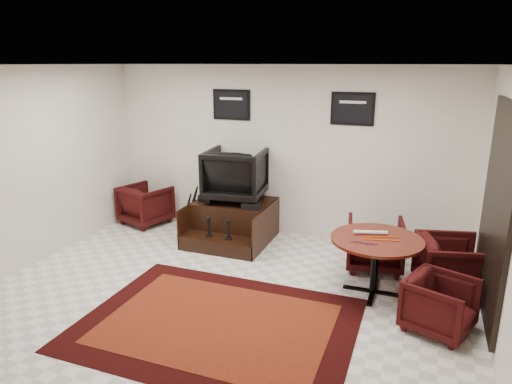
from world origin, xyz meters
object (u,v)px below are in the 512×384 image
at_px(shine_chair, 236,172).
at_px(armchair_side, 146,203).
at_px(table_chair_corner, 440,302).
at_px(table_chair_window, 451,263).
at_px(table_chair_back, 375,242).
at_px(shine_podium, 233,222).
at_px(meeting_table, 376,245).

xyz_separation_m(shine_chair, armchair_side, (-1.79, 0.03, -0.72)).
relative_size(shine_chair, table_chair_corner, 1.40).
bearing_deg(table_chair_window, armchair_side, 66.70).
bearing_deg(table_chair_back, table_chair_corner, 112.84).
xyz_separation_m(table_chair_back, table_chair_window, (0.98, -0.41, 0.01)).
relative_size(shine_podium, shine_chair, 1.36).
relative_size(meeting_table, table_chair_window, 1.42).
distance_m(armchair_side, table_chair_back, 4.12).
bearing_deg(shine_chair, armchair_side, -7.12).
xyz_separation_m(meeting_table, table_chair_window, (0.90, 0.35, -0.25)).
distance_m(shine_chair, meeting_table, 2.71).
distance_m(shine_podium, meeting_table, 2.64).
xyz_separation_m(armchair_side, meeting_table, (4.18, -1.23, 0.26)).
xyz_separation_m(shine_podium, table_chair_window, (3.29, -0.71, 0.10)).
height_order(shine_podium, armchair_side, armchair_side).
relative_size(shine_podium, table_chair_corner, 1.90).
bearing_deg(shine_chair, shine_podium, 83.92).
xyz_separation_m(shine_chair, table_chair_window, (3.29, -0.84, -0.72)).
bearing_deg(shine_podium, table_chair_corner, -28.02).
relative_size(armchair_side, meeting_table, 0.69).
distance_m(armchair_side, table_chair_corner, 5.28).
distance_m(meeting_table, table_chair_corner, 1.03).
bearing_deg(meeting_table, table_chair_window, 21.20).
bearing_deg(table_chair_corner, shine_chair, 80.96).
xyz_separation_m(armchair_side, table_chair_back, (4.10, -0.46, 0.00)).
relative_size(shine_chair, table_chair_window, 1.18).
distance_m(shine_podium, shine_chair, 0.83).
height_order(shine_chair, table_chair_corner, shine_chair).
height_order(armchair_side, meeting_table, armchair_side).
height_order(shine_podium, table_chair_window, table_chair_window).
height_order(armchair_side, table_chair_window, table_chair_window).
xyz_separation_m(shine_chair, table_chair_back, (2.31, -0.43, -0.72)).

